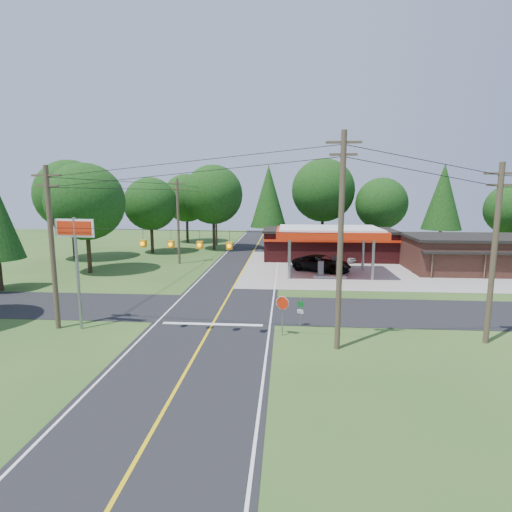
# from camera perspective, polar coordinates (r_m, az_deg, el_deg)

# --- Properties ---
(ground) EXTENTS (120.00, 120.00, 0.00)m
(ground) POSITION_cam_1_polar(r_m,az_deg,el_deg) (29.56, -4.95, -7.48)
(ground) COLOR #28501C
(ground) RESTS_ON ground
(main_highway) EXTENTS (8.00, 120.00, 0.02)m
(main_highway) POSITION_cam_1_polar(r_m,az_deg,el_deg) (29.55, -4.95, -7.46)
(main_highway) COLOR black
(main_highway) RESTS_ON ground
(cross_road) EXTENTS (70.00, 7.00, 0.02)m
(cross_road) POSITION_cam_1_polar(r_m,az_deg,el_deg) (29.55, -4.95, -7.45)
(cross_road) COLOR black
(cross_road) RESTS_ON ground
(lane_center_yellow) EXTENTS (0.15, 110.00, 0.00)m
(lane_center_yellow) POSITION_cam_1_polar(r_m,az_deg,el_deg) (29.55, -4.95, -7.43)
(lane_center_yellow) COLOR yellow
(lane_center_yellow) RESTS_ON main_highway
(gas_canopy) EXTENTS (10.60, 7.40, 4.88)m
(gas_canopy) POSITION_cam_1_polar(r_m,az_deg,el_deg) (41.38, 10.37, 3.20)
(gas_canopy) COLOR gray
(gas_canopy) RESTS_ON ground
(convenience_store) EXTENTS (16.40, 7.55, 3.80)m
(convenience_store) POSITION_cam_1_polar(r_m,az_deg,el_deg) (51.61, 10.27, 1.73)
(convenience_store) COLOR #4D1618
(convenience_store) RESTS_ON ground
(strip_building) EXTENTS (20.40, 8.75, 3.80)m
(strip_building) POSITION_cam_1_polar(r_m,az_deg,el_deg) (50.15, 32.05, 0.26)
(strip_building) COLOR #361C16
(strip_building) RESTS_ON ground
(utility_pole_near_right) EXTENTS (1.80, 0.30, 11.50)m
(utility_pole_near_right) POSITION_cam_1_polar(r_m,az_deg,el_deg) (21.27, 11.98, 2.26)
(utility_pole_near_right) COLOR #473828
(utility_pole_near_right) RESTS_ON ground
(utility_pole_near_left) EXTENTS (1.80, 0.30, 10.00)m
(utility_pole_near_left) POSITION_cam_1_polar(r_m,az_deg,el_deg) (27.16, -27.13, 1.29)
(utility_pole_near_left) COLOR #473828
(utility_pole_near_left) RESTS_ON ground
(utility_pole_far_left) EXTENTS (1.80, 0.30, 10.00)m
(utility_pole_far_left) POSITION_cam_1_polar(r_m,az_deg,el_deg) (47.77, -11.06, 5.08)
(utility_pole_far_left) COLOR #473828
(utility_pole_far_left) RESTS_ON ground
(utility_pole_right_b) EXTENTS (1.80, 0.30, 10.00)m
(utility_pole_right_b) POSITION_cam_1_polar(r_m,az_deg,el_deg) (25.34, 30.87, 0.51)
(utility_pole_right_b) COLOR #473828
(utility_pole_right_b) RESTS_ON ground
(utility_pole_north) EXTENTS (0.30, 0.30, 9.50)m
(utility_pole_north) POSITION_cam_1_polar(r_m,az_deg,el_deg) (64.03, -5.71, 5.79)
(utility_pole_north) COLOR #473828
(utility_pole_north) RESTS_ON ground
(overhead_beacons) EXTENTS (17.04, 2.04, 1.03)m
(overhead_beacons) POSITION_cam_1_polar(r_m,az_deg,el_deg) (22.77, -10.10, 3.40)
(overhead_beacons) COLOR black
(overhead_beacons) RESTS_ON ground
(treeline_backdrop) EXTENTS (70.27, 51.59, 13.30)m
(treeline_backdrop) POSITION_cam_1_polar(r_m,az_deg,el_deg) (52.10, 0.14, 8.09)
(treeline_backdrop) COLOR #332316
(treeline_backdrop) RESTS_ON ground
(suv_car) EXTENTS (8.42, 8.42, 1.72)m
(suv_car) POSITION_cam_1_polar(r_m,az_deg,el_deg) (43.28, 9.38, -1.07)
(suv_car) COLOR black
(suv_car) RESTS_ON ground
(sedan_car) EXTENTS (4.85, 4.85, 1.24)m
(sedan_car) POSITION_cam_1_polar(r_m,az_deg,el_deg) (50.10, 12.73, -0.07)
(sedan_car) COLOR silver
(sedan_car) RESTS_ON ground
(big_stop_sign) EXTENTS (2.57, 0.41, 6.94)m
(big_stop_sign) POSITION_cam_1_polar(r_m,az_deg,el_deg) (26.40, -24.36, 1.22)
(big_stop_sign) COLOR gray
(big_stop_sign) RESTS_ON ground
(octagonal_stop_sign) EXTENTS (0.79, 0.36, 2.43)m
(octagonal_stop_sign) POSITION_cam_1_polar(r_m,az_deg,el_deg) (23.62, 3.80, -7.17)
(octagonal_stop_sign) COLOR gray
(octagonal_stop_sign) RESTS_ON ground
(route_sign_post) EXTENTS (0.37, 0.17, 1.90)m
(route_sign_post) POSITION_cam_1_polar(r_m,az_deg,el_deg) (25.51, 6.36, -7.59)
(route_sign_post) COLOR gray
(route_sign_post) RESTS_ON ground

